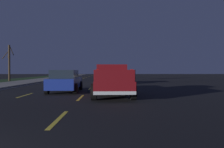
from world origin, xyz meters
TOP-DOWN VIEW (x-y plane):
  - ground at (27.00, 0.00)m, footprint 144.00×144.00m
  - sidewalk_shoulder at (27.00, 7.45)m, footprint 108.00×4.00m
  - lane_markings at (30.17, 3.03)m, footprint 108.00×7.04m
  - pickup_truck at (10.20, -3.49)m, footprint 5.47×2.38m
  - sedan_silver at (22.08, -3.68)m, footprint 4.43×2.06m
  - sedan_blue at (12.26, -0.25)m, footprint 4.43×2.07m
  - bare_tree_far at (28.20, 11.21)m, footprint 1.18×1.25m

SIDE VIEW (x-z plane):
  - ground at x=27.00m, z-range 0.00..0.00m
  - lane_markings at x=30.17m, z-range 0.00..0.01m
  - sidewalk_shoulder at x=27.00m, z-range 0.00..0.12m
  - sedan_silver at x=22.08m, z-range 0.01..1.55m
  - sedan_blue at x=12.26m, z-range 0.01..1.55m
  - pickup_truck at x=10.20m, z-range -0.02..1.85m
  - bare_tree_far at x=28.20m, z-range 0.14..5.44m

